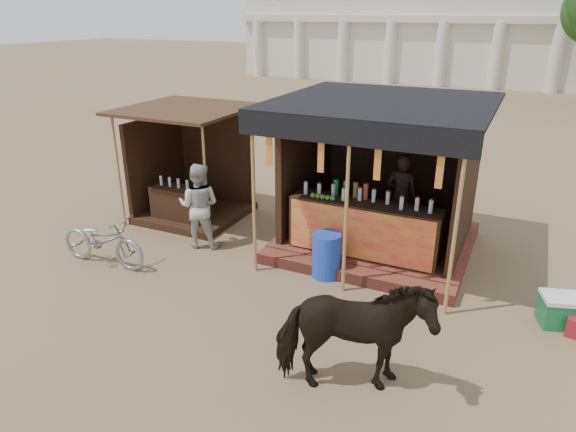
# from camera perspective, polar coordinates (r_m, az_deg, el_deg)

# --- Properties ---
(ground) EXTENTS (120.00, 120.00, 0.00)m
(ground) POSITION_cam_1_polar(r_m,az_deg,el_deg) (7.56, -5.34, -11.92)
(ground) COLOR #846B4C
(ground) RESTS_ON ground
(main_stall) EXTENTS (3.60, 3.61, 2.78)m
(main_stall) POSITION_cam_1_polar(r_m,az_deg,el_deg) (9.54, 10.10, 2.15)
(main_stall) COLOR brown
(main_stall) RESTS_ON ground
(secondary_stall) EXTENTS (2.40, 2.40, 2.38)m
(secondary_stall) POSITION_cam_1_polar(r_m,az_deg,el_deg) (11.26, -11.08, 4.23)
(secondary_stall) COLOR #341F13
(secondary_stall) RESTS_ON ground
(cow) EXTENTS (1.93, 1.45, 1.49)m
(cow) POSITION_cam_1_polar(r_m,az_deg,el_deg) (6.04, 7.15, -13.15)
(cow) COLOR black
(cow) RESTS_ON ground
(motorbike) EXTENTS (1.75, 0.68, 0.90)m
(motorbike) POSITION_cam_1_polar(r_m,az_deg,el_deg) (9.54, -19.92, -2.58)
(motorbike) COLOR #94939B
(motorbike) RESTS_ON ground
(bystander) EXTENTS (0.93, 0.81, 1.62)m
(bystander) POSITION_cam_1_polar(r_m,az_deg,el_deg) (9.69, -9.85, 1.14)
(bystander) COLOR #BABAB4
(bystander) RESTS_ON ground
(blue_barrel) EXTENTS (0.57, 0.57, 0.77)m
(blue_barrel) POSITION_cam_1_polar(r_m,az_deg,el_deg) (8.62, 4.28, -4.38)
(blue_barrel) COLOR blue
(blue_barrel) RESTS_ON ground
(cooler) EXTENTS (0.74, 0.61, 0.46)m
(cooler) POSITION_cam_1_polar(r_m,az_deg,el_deg) (8.37, 28.33, -9.24)
(cooler) COLOR #176A3A
(cooler) RESTS_ON ground
(background_building) EXTENTS (26.00, 7.45, 8.18)m
(background_building) POSITION_cam_1_polar(r_m,az_deg,el_deg) (35.69, 18.09, 20.60)
(background_building) COLOR silver
(background_building) RESTS_ON ground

